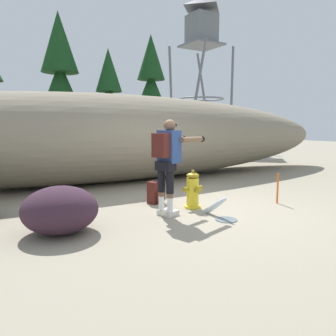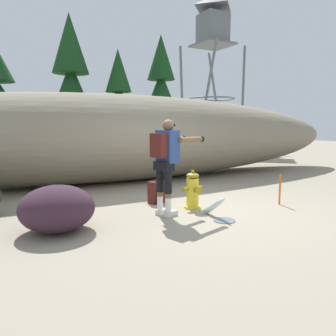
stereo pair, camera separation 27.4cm
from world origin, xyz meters
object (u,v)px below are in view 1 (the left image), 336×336
at_px(fire_hydrant, 193,191).
at_px(utility_worker, 169,155).
at_px(spare_backpack, 156,193).
at_px(boulder_large, 60,210).
at_px(survey_stake, 278,189).
at_px(watchtower, 202,35).

xyz_separation_m(fire_hydrant, utility_worker, (-0.65, -0.19, 0.71)).
relative_size(spare_backpack, boulder_large, 0.43).
relative_size(boulder_large, survey_stake, 1.81).
xyz_separation_m(fire_hydrant, boulder_large, (-2.48, -0.19, 0.01)).
bearing_deg(fire_hydrant, survey_stake, -19.29).
relative_size(utility_worker, watchtower, 0.17).
bearing_deg(fire_hydrant, spare_backpack, 120.59).
relative_size(utility_worker, survey_stake, 2.74).
relative_size(fire_hydrant, spare_backpack, 1.53).
height_order(utility_worker, survey_stake, utility_worker).
bearing_deg(boulder_large, fire_hydrant, 4.44).
bearing_deg(watchtower, fire_hydrant, -127.43).
bearing_deg(watchtower, spare_backpack, -130.24).
xyz_separation_m(utility_worker, survey_stake, (2.31, -0.39, -0.74)).
xyz_separation_m(spare_backpack, boulder_large, (-2.07, -0.89, 0.13)).
xyz_separation_m(utility_worker, boulder_large, (-1.83, -0.00, -0.70)).
bearing_deg(utility_worker, fire_hydrant, -0.37).
height_order(fire_hydrant, utility_worker, utility_worker).
bearing_deg(utility_worker, boulder_large, 163.60).
xyz_separation_m(spare_backpack, watchtower, (9.85, 11.65, 7.06)).
bearing_deg(fire_hydrant, utility_worker, -163.83).
bearing_deg(boulder_large, survey_stake, -5.36).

